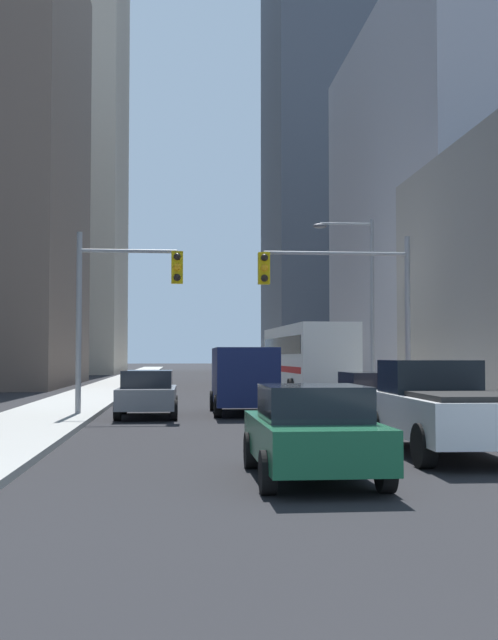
{
  "coord_description": "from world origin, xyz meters",
  "views": [
    {
      "loc": [
        -2.19,
        -2.39,
        2.0
      ],
      "look_at": [
        0.0,
        22.55,
        3.12
      ],
      "focal_mm": 44.61,
      "sensor_mm": 36.0,
      "label": 1
    }
  ],
  "objects_px": {
    "city_bus": "(306,357)",
    "sedan_green": "(312,432)",
    "cargo_van_navy": "(243,376)",
    "traffic_signal_near_right": "(342,292)",
    "sedan_maroon": "(372,398)",
    "pickup_truck_white": "(442,408)",
    "sedan_grey": "(148,393)",
    "traffic_signal_near_left": "(124,293)"
  },
  "relations": [
    {
      "from": "city_bus",
      "to": "sedan_green",
      "type": "bearing_deg",
      "value": -98.95
    },
    {
      "from": "cargo_van_navy",
      "to": "traffic_signal_near_right",
      "type": "bearing_deg",
      "value": -22.66
    },
    {
      "from": "sedan_maroon",
      "to": "traffic_signal_near_right",
      "type": "bearing_deg",
      "value": 92.56
    },
    {
      "from": "sedan_green",
      "to": "pickup_truck_white",
      "type": "bearing_deg",
      "value": 43.32
    },
    {
      "from": "sedan_green",
      "to": "sedan_maroon",
      "type": "relative_size",
      "value": 0.99
    },
    {
      "from": "pickup_truck_white",
      "to": "sedan_maroon",
      "type": "xyz_separation_m",
      "value": [
        0.24,
        6.88,
        -0.16
      ]
    },
    {
      "from": "city_bus",
      "to": "cargo_van_navy",
      "type": "xyz_separation_m",
      "value": [
        -3.92,
        -10.73,
        -0.64
      ]
    },
    {
      "from": "cargo_van_navy",
      "to": "sedan_green",
      "type": "distance_m",
      "value": 14.56
    },
    {
      "from": "cargo_van_navy",
      "to": "sedan_maroon",
      "type": "relative_size",
      "value": 1.23
    },
    {
      "from": "sedan_grey",
      "to": "traffic_signal_near_right",
      "type": "xyz_separation_m",
      "value": [
        6.4,
        -0.03,
        3.33
      ]
    },
    {
      "from": "city_bus",
      "to": "sedan_grey",
      "type": "relative_size",
      "value": 2.74
    },
    {
      "from": "sedan_green",
      "to": "traffic_signal_near_left",
      "type": "height_order",
      "value": "traffic_signal_near_left"
    },
    {
      "from": "city_bus",
      "to": "pickup_truck_white",
      "type": "xyz_separation_m",
      "value": [
        -0.83,
        -22.31,
        -1.0
      ]
    },
    {
      "from": "pickup_truck_white",
      "to": "sedan_grey",
      "type": "bearing_deg",
      "value": 121.57
    },
    {
      "from": "sedan_grey",
      "to": "traffic_signal_near_left",
      "type": "relative_size",
      "value": 0.7
    },
    {
      "from": "sedan_green",
      "to": "traffic_signal_near_right",
      "type": "xyz_separation_m",
      "value": [
        3.25,
        13.22,
        3.33
      ]
    },
    {
      "from": "cargo_van_navy",
      "to": "city_bus",
      "type": "bearing_deg",
      "value": 69.93
    },
    {
      "from": "sedan_green",
      "to": "sedan_maroon",
      "type": "xyz_separation_m",
      "value": [
        3.4,
        9.85,
        0.0
      ]
    },
    {
      "from": "sedan_green",
      "to": "sedan_grey",
      "type": "bearing_deg",
      "value": 103.4
    },
    {
      "from": "sedan_maroon",
      "to": "traffic_signal_near_left",
      "type": "xyz_separation_m",
      "value": [
        -7.32,
        3.37,
        3.25
      ]
    },
    {
      "from": "city_bus",
      "to": "traffic_signal_near_right",
      "type": "xyz_separation_m",
      "value": [
        -0.73,
        -12.06,
        2.18
      ]
    },
    {
      "from": "pickup_truck_white",
      "to": "sedan_maroon",
      "type": "height_order",
      "value": "pickup_truck_white"
    },
    {
      "from": "traffic_signal_near_left",
      "to": "traffic_signal_near_right",
      "type": "bearing_deg",
      "value": 0.01
    },
    {
      "from": "traffic_signal_near_left",
      "to": "cargo_van_navy",
      "type": "bearing_deg",
      "value": 18.47
    },
    {
      "from": "pickup_truck_white",
      "to": "sedan_green",
      "type": "bearing_deg",
      "value": -136.68
    },
    {
      "from": "city_bus",
      "to": "pickup_truck_white",
      "type": "relative_size",
      "value": 2.13
    },
    {
      "from": "sedan_green",
      "to": "sedan_maroon",
      "type": "height_order",
      "value": "same"
    },
    {
      "from": "sedan_green",
      "to": "sedan_grey",
      "type": "distance_m",
      "value": 13.62
    },
    {
      "from": "city_bus",
      "to": "sedan_maroon",
      "type": "bearing_deg",
      "value": -92.17
    },
    {
      "from": "cargo_van_navy",
      "to": "sedan_green",
      "type": "height_order",
      "value": "cargo_van_navy"
    },
    {
      "from": "city_bus",
      "to": "traffic_signal_near_right",
      "type": "bearing_deg",
      "value": -93.49
    },
    {
      "from": "sedan_green",
      "to": "traffic_signal_near_right",
      "type": "bearing_deg",
      "value": 76.19
    },
    {
      "from": "sedan_maroon",
      "to": "sedan_grey",
      "type": "height_order",
      "value": "same"
    },
    {
      "from": "pickup_truck_white",
      "to": "sedan_grey",
      "type": "xyz_separation_m",
      "value": [
        -6.31,
        10.27,
        -0.16
      ]
    },
    {
      "from": "city_bus",
      "to": "sedan_green",
      "type": "distance_m",
      "value": 25.62
    },
    {
      "from": "pickup_truck_white",
      "to": "sedan_grey",
      "type": "distance_m",
      "value": 12.06
    },
    {
      "from": "pickup_truck_white",
      "to": "traffic_signal_near_left",
      "type": "bearing_deg",
      "value": 124.66
    },
    {
      "from": "traffic_signal_near_left",
      "to": "sedan_green",
      "type": "bearing_deg",
      "value": -73.47
    },
    {
      "from": "pickup_truck_white",
      "to": "city_bus",
      "type": "bearing_deg",
      "value": 87.88
    },
    {
      "from": "pickup_truck_white",
      "to": "traffic_signal_near_left",
      "type": "xyz_separation_m",
      "value": [
        -7.08,
        10.24,
        3.09
      ]
    },
    {
      "from": "traffic_signal_near_right",
      "to": "pickup_truck_white",
      "type": "bearing_deg",
      "value": -90.51
    },
    {
      "from": "sedan_grey",
      "to": "sedan_maroon",
      "type": "bearing_deg",
      "value": -27.4
    }
  ]
}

